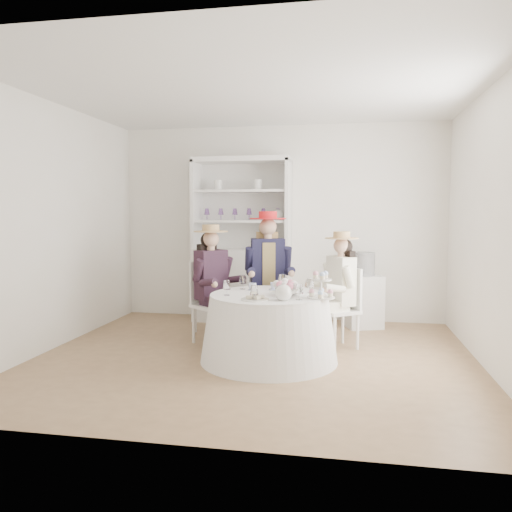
# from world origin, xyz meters

# --- Properties ---
(ground) EXTENTS (4.50, 4.50, 0.00)m
(ground) POSITION_xyz_m (0.00, 0.00, 0.00)
(ground) COLOR olive
(ground) RESTS_ON ground
(ceiling) EXTENTS (4.50, 4.50, 0.00)m
(ceiling) POSITION_xyz_m (0.00, 0.00, 2.70)
(ceiling) COLOR white
(ceiling) RESTS_ON wall_back
(wall_back) EXTENTS (4.50, 0.00, 4.50)m
(wall_back) POSITION_xyz_m (0.00, 2.00, 1.35)
(wall_back) COLOR white
(wall_back) RESTS_ON ground
(wall_front) EXTENTS (4.50, 0.00, 4.50)m
(wall_front) POSITION_xyz_m (0.00, -2.00, 1.35)
(wall_front) COLOR white
(wall_front) RESTS_ON ground
(wall_left) EXTENTS (0.00, 4.50, 4.50)m
(wall_left) POSITION_xyz_m (-2.25, 0.00, 1.35)
(wall_left) COLOR white
(wall_left) RESTS_ON ground
(wall_right) EXTENTS (0.00, 4.50, 4.50)m
(wall_right) POSITION_xyz_m (2.25, 0.00, 1.35)
(wall_right) COLOR white
(wall_right) RESTS_ON ground
(tea_table) EXTENTS (1.39, 1.39, 0.68)m
(tea_table) POSITION_xyz_m (0.16, -0.06, 0.34)
(tea_table) COLOR white
(tea_table) RESTS_ON ground
(hutch) EXTENTS (1.48, 0.89, 2.24)m
(hutch) POSITION_xyz_m (-0.49, 1.77, 0.80)
(hutch) COLOR silver
(hutch) RESTS_ON ground
(side_table) EXTENTS (0.56, 0.56, 0.68)m
(side_table) POSITION_xyz_m (1.14, 1.65, 0.34)
(side_table) COLOR silver
(side_table) RESTS_ON ground
(hatbox) EXTENTS (0.37, 0.37, 0.30)m
(hatbox) POSITION_xyz_m (1.14, 1.65, 0.83)
(hatbox) COLOR black
(hatbox) RESTS_ON side_table
(guest_left) EXTENTS (0.58, 0.56, 1.36)m
(guest_left) POSITION_xyz_m (-0.58, 0.49, 0.77)
(guest_left) COLOR silver
(guest_left) RESTS_ON ground
(guest_mid) EXTENTS (0.57, 0.61, 1.51)m
(guest_mid) POSITION_xyz_m (0.01, 0.85, 0.86)
(guest_mid) COLOR silver
(guest_mid) RESTS_ON ground
(guest_right) EXTENTS (0.55, 0.52, 1.29)m
(guest_right) POSITION_xyz_m (0.85, 0.55, 0.73)
(guest_right) COLOR silver
(guest_right) RESTS_ON ground
(spare_chair) EXTENTS (0.58, 0.58, 1.06)m
(spare_chair) POSITION_xyz_m (-0.73, 0.98, 0.57)
(spare_chair) COLOR silver
(spare_chair) RESTS_ON ground
(teacup_a) EXTENTS (0.11, 0.11, 0.07)m
(teacup_a) POSITION_xyz_m (-0.05, 0.15, 0.72)
(teacup_a) COLOR white
(teacup_a) RESTS_ON tea_table
(teacup_b) EXTENTS (0.08, 0.08, 0.07)m
(teacup_b) POSITION_xyz_m (0.17, 0.22, 0.72)
(teacup_b) COLOR white
(teacup_b) RESTS_ON tea_table
(teacup_c) EXTENTS (0.12, 0.12, 0.07)m
(teacup_c) POSITION_xyz_m (0.44, 0.07, 0.72)
(teacup_c) COLOR white
(teacup_c) RESTS_ON tea_table
(flower_bowl) EXTENTS (0.22, 0.22, 0.06)m
(flower_bowl) POSITION_xyz_m (0.39, -0.05, 0.71)
(flower_bowl) COLOR white
(flower_bowl) RESTS_ON tea_table
(flower_arrangement) EXTENTS (0.21, 0.20, 0.08)m
(flower_arrangement) POSITION_xyz_m (0.35, -0.13, 0.78)
(flower_arrangement) COLOR pink
(flower_arrangement) RESTS_ON tea_table
(table_teapot) EXTENTS (0.23, 0.16, 0.17)m
(table_teapot) POSITION_xyz_m (0.35, -0.39, 0.75)
(table_teapot) COLOR white
(table_teapot) RESTS_ON tea_table
(sandwich_plate) EXTENTS (0.26, 0.26, 0.06)m
(sandwich_plate) POSITION_xyz_m (0.09, -0.42, 0.70)
(sandwich_plate) COLOR white
(sandwich_plate) RESTS_ON tea_table
(cupcake_stand) EXTENTS (0.27, 0.27, 0.25)m
(cupcake_stand) POSITION_xyz_m (0.69, -0.20, 0.77)
(cupcake_stand) COLOR white
(cupcake_stand) RESTS_ON tea_table
(stemware_set) EXTENTS (0.88, 0.92, 0.15)m
(stemware_set) POSITION_xyz_m (0.16, -0.06, 0.76)
(stemware_set) COLOR white
(stemware_set) RESTS_ON tea_table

